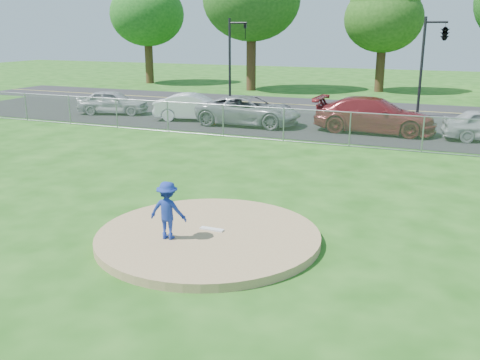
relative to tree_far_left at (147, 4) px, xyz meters
The scene contains 16 objects.
ground 32.60m from the tree_far_left, 46.27° to the right, with size 120.00×120.00×0.00m, color #194D10.
pitchers_mound 40.27m from the tree_far_left, 56.31° to the right, with size 5.40×5.40×0.20m, color #9B7D55.
pitching_rubber 40.08m from the tree_far_left, 56.15° to the right, with size 0.60×0.15×0.04m, color white.
chain_link_fence 31.06m from the tree_far_left, 43.67° to the right, with size 40.00×0.06×1.50m, color gray.
parking_lot 28.39m from the tree_far_left, 36.87° to the right, with size 50.00×8.00×0.01m, color black.
street 24.79m from the tree_far_left, 22.25° to the right, with size 60.00×7.00×0.01m, color #232326.
tree_far_left is the anchor object (origin of this frame).
tree_center 21.03m from the tree_far_left, ahead, with size 6.16×6.16×9.84m.
traffic_signal_left 17.60m from the tree_far_left, 39.73° to the right, with size 1.28×0.20×5.60m.
traffic_signal_center 28.31m from the tree_far_left, 22.96° to the right, with size 1.42×2.48×5.60m.
pitcher 40.30m from the tree_far_left, 57.69° to the right, with size 0.89×0.51×1.37m, color navy.
traffic_cone 24.66m from the tree_far_left, 50.37° to the right, with size 0.38×0.38×0.73m, color orange.
parked_car_silver 20.00m from the tree_far_left, 64.88° to the right, with size 1.68×4.17×1.42m, color #B1B1B6.
parked_car_white 22.98m from the tree_far_left, 51.89° to the right, with size 1.55×4.43×1.46m, color white.
parked_car_gray 25.30m from the tree_far_left, 46.14° to the right, with size 2.53×5.49×1.52m, color gray.
parked_car_darkred 29.77m from the tree_far_left, 36.34° to the right, with size 2.38×5.86×1.70m, color maroon.
Camera 1 is at (5.31, -10.83, 4.94)m, focal length 40.00 mm.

